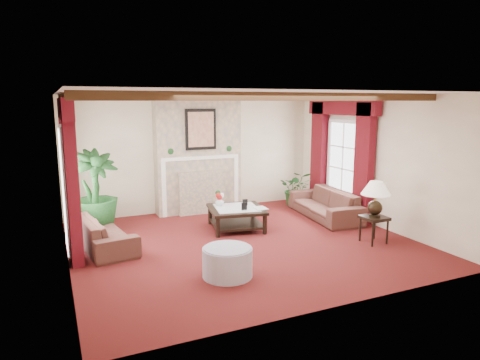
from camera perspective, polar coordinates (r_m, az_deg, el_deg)
name	(u,v)px	position (r m, az deg, el deg)	size (l,w,h in m)	color
floor	(244,243)	(7.97, 0.49, -8.37)	(6.00, 6.00, 0.00)	#3F0B0F
ceiling	(244,94)	(7.55, 0.52, 11.43)	(6.00, 6.00, 0.00)	white
back_wall	(195,154)	(10.18, -5.97, 3.50)	(6.00, 0.02, 2.70)	beige
left_wall	(63,184)	(6.97, -22.54, -0.45)	(0.02, 5.50, 2.70)	beige
right_wall	(375,161)	(9.29, 17.59, 2.40)	(0.02, 5.50, 2.70)	beige
ceiling_beams	(244,97)	(7.55, 0.52, 10.97)	(6.00, 3.00, 0.12)	#3B2412
fireplace	(197,96)	(9.92, -5.75, 11.14)	(2.00, 0.52, 2.70)	tan
french_door_left	(59,128)	(7.87, -22.96, 6.42)	(0.10, 1.10, 2.16)	white
french_door_right	(345,121)	(9.97, 13.87, 7.61)	(0.10, 1.10, 2.16)	white
curtains_left	(64,103)	(7.86, -22.37, 9.52)	(0.20, 2.40, 2.55)	#46090C
curtains_right	(342,102)	(9.89, 13.47, 10.04)	(0.20, 2.40, 2.55)	#46090C
sofa_left	(103,227)	(8.04, -17.79, -5.95)	(0.82, 1.96, 0.74)	#320D17
sofa_right	(325,199)	(9.76, 11.23, -2.52)	(0.86, 2.17, 0.83)	#320D17
potted_palm	(95,210)	(8.91, -18.73, -3.81)	(1.38, 1.86, 0.93)	black
small_plant	(296,193)	(10.68, 7.54, -1.67)	(1.15, 1.18, 0.69)	black
coffee_table	(236,218)	(8.76, -0.49, -5.13)	(1.07, 1.07, 0.44)	black
side_table	(374,229)	(8.29, 17.39, -6.31)	(0.42, 0.42, 0.50)	black
ottoman	(227,262)	(6.46, -1.69, -10.92)	(0.75, 0.75, 0.44)	#A2A0B5
table_lamp	(375,198)	(8.14, 17.62, -2.36)	(0.53, 0.53, 0.67)	black
flower_vase	(220,202)	(8.85, -2.74, -2.90)	(0.22, 0.23, 0.18)	silver
book	(255,202)	(8.54, 2.06, -2.93)	(0.23, 0.03, 0.31)	black
photo_frame_a	(244,207)	(8.48, 0.57, -3.57)	(0.12, 0.02, 0.16)	black
photo_frame_b	(245,202)	(8.86, 0.68, -3.01)	(0.11, 0.02, 0.14)	black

